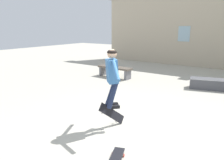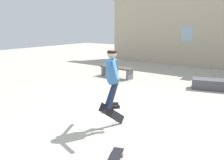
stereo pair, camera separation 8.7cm
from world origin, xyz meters
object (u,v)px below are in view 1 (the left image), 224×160
skater (112,74)px  skate_ledge (216,84)px  skateboard_flipping (112,114)px  park_bench (115,70)px

skater → skate_ledge: bearing=27.8°
skater → skateboard_flipping: 1.01m
skate_ledge → skater: 5.24m
skate_ledge → skateboard_flipping: (-1.47, -4.85, 0.11)m
skater → skateboard_flipping: bearing=83.4°
park_bench → skater: (2.94, -4.45, 0.95)m
park_bench → skateboard_flipping: skateboard_flipping is taller
skater → park_bench: bearing=77.4°
skater → skateboard_flipping: (-0.05, 0.06, -1.00)m
skate_ledge → skater: bearing=-122.0°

